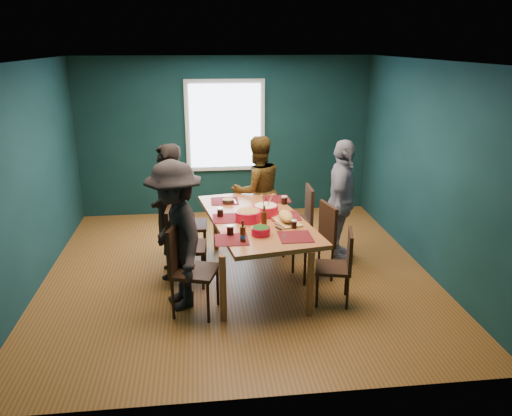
# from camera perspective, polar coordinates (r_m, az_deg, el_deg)

# --- Properties ---
(room) EXTENTS (5.01, 5.01, 2.71)m
(room) POSITION_cam_1_polar(r_m,az_deg,el_deg) (6.50, -2.41, 4.74)
(room) COLOR #9A5B2D
(room) RESTS_ON ground
(dining_table) EXTENTS (1.44, 2.33, 0.83)m
(dining_table) POSITION_cam_1_polar(r_m,az_deg,el_deg) (6.25, 0.05, -1.75)
(dining_table) COLOR brown
(dining_table) RESTS_ON floor
(chair_left_far) EXTENTS (0.47, 0.47, 1.00)m
(chair_left_far) POSITION_cam_1_polar(r_m,az_deg,el_deg) (6.97, -8.32, -1.26)
(chair_left_far) COLOR black
(chair_left_far) RESTS_ON floor
(chair_left_mid) EXTENTS (0.49, 0.49, 1.01)m
(chair_left_mid) POSITION_cam_1_polar(r_m,az_deg,el_deg) (6.25, -8.77, -3.60)
(chair_left_mid) COLOR black
(chair_left_mid) RESTS_ON floor
(chair_left_near) EXTENTS (0.58, 0.58, 1.03)m
(chair_left_near) POSITION_cam_1_polar(r_m,az_deg,el_deg) (5.58, -8.00, -6.18)
(chair_left_near) COLOR black
(chair_left_near) RESTS_ON floor
(chair_right_far) EXTENTS (0.45, 0.45, 0.97)m
(chair_right_far) POSITION_cam_1_polar(r_m,az_deg,el_deg) (7.15, 5.24, -0.75)
(chair_right_far) COLOR black
(chair_right_far) RESTS_ON floor
(chair_right_mid) EXTENTS (0.52, 0.52, 0.97)m
(chair_right_mid) POSITION_cam_1_polar(r_m,az_deg,el_deg) (6.41, 7.31, -3.14)
(chair_right_mid) COLOR black
(chair_right_mid) RESTS_ON floor
(chair_right_near) EXTENTS (0.48, 0.48, 0.88)m
(chair_right_near) POSITION_cam_1_polar(r_m,az_deg,el_deg) (5.84, 9.65, -6.05)
(chair_right_near) COLOR black
(chair_right_near) RESTS_ON floor
(person_far_left) EXTENTS (0.46, 0.66, 1.73)m
(person_far_left) POSITION_cam_1_polar(r_m,az_deg,el_deg) (6.41, -10.00, -0.42)
(person_far_left) COLOR black
(person_far_left) RESTS_ON floor
(person_back) EXTENTS (0.93, 0.81, 1.64)m
(person_back) POSITION_cam_1_polar(r_m,az_deg,el_deg) (7.37, 0.15, 1.98)
(person_back) COLOR black
(person_back) RESTS_ON floor
(person_right) EXTENTS (0.73, 1.08, 1.70)m
(person_right) POSITION_cam_1_polar(r_m,az_deg,el_deg) (6.87, 9.73, 0.72)
(person_right) COLOR silver
(person_right) RESTS_ON floor
(person_near_left) EXTENTS (0.97, 1.26, 1.72)m
(person_near_left) POSITION_cam_1_polar(r_m,az_deg,el_deg) (5.63, -9.15, -3.16)
(person_near_left) COLOR black
(person_near_left) RESTS_ON floor
(bowl_salad) EXTENTS (0.32, 0.32, 0.13)m
(bowl_salad) POSITION_cam_1_polar(r_m,az_deg,el_deg) (6.09, -0.88, -0.85)
(bowl_salad) COLOR red
(bowl_salad) RESTS_ON dining_table
(bowl_dumpling) EXTENTS (0.32, 0.32, 0.30)m
(bowl_dumpling) POSITION_cam_1_polar(r_m,az_deg,el_deg) (6.29, 1.11, -0.19)
(bowl_dumpling) COLOR red
(bowl_dumpling) RESTS_ON dining_table
(bowl_herbs) EXTENTS (0.22, 0.22, 0.09)m
(bowl_herbs) POSITION_cam_1_polar(r_m,az_deg,el_deg) (5.65, 0.55, -2.62)
(bowl_herbs) COLOR red
(bowl_herbs) RESTS_ON dining_table
(cutting_board) EXTENTS (0.35, 0.60, 0.13)m
(cutting_board) POSITION_cam_1_polar(r_m,az_deg,el_deg) (6.06, 3.43, -1.08)
(cutting_board) COLOR tan
(cutting_board) RESTS_ON dining_table
(small_bowl) EXTENTS (0.15, 0.15, 0.06)m
(small_bowl) POSITION_cam_1_polar(r_m,az_deg,el_deg) (6.76, -3.20, 0.80)
(small_bowl) COLOR black
(small_bowl) RESTS_ON dining_table
(beer_bottle_a) EXTENTS (0.07, 0.07, 0.25)m
(beer_bottle_a) POSITION_cam_1_polar(r_m,az_deg,el_deg) (5.45, -1.51, -3.00)
(beer_bottle_a) COLOR #41200B
(beer_bottle_a) RESTS_ON dining_table
(beer_bottle_b) EXTENTS (0.07, 0.07, 0.26)m
(beer_bottle_b) POSITION_cam_1_polar(r_m,az_deg,el_deg) (5.88, 0.94, -1.23)
(beer_bottle_b) COLOR #41200B
(beer_bottle_b) RESTS_ON dining_table
(cola_glass_a) EXTENTS (0.08, 0.08, 0.11)m
(cola_glass_a) POSITION_cam_1_polar(r_m,az_deg,el_deg) (5.66, -2.96, -2.50)
(cola_glass_a) COLOR black
(cola_glass_a) RESTS_ON dining_table
(cola_glass_b) EXTENTS (0.07, 0.07, 0.10)m
(cola_glass_b) POSITION_cam_1_polar(r_m,az_deg,el_deg) (5.87, 4.36, -1.80)
(cola_glass_b) COLOR black
(cola_glass_b) RESTS_ON dining_table
(cola_glass_c) EXTENTS (0.08, 0.08, 0.11)m
(cola_glass_c) POSITION_cam_1_polar(r_m,az_deg,el_deg) (6.73, 3.24, 0.95)
(cola_glass_c) COLOR black
(cola_glass_c) RESTS_ON dining_table
(cola_glass_d) EXTENTS (0.08, 0.08, 0.11)m
(cola_glass_d) POSITION_cam_1_polar(r_m,az_deg,el_deg) (6.25, -4.11, -0.46)
(cola_glass_d) COLOR black
(cola_glass_d) RESTS_ON dining_table
(napkin_a) EXTENTS (0.17, 0.17, 0.00)m
(napkin_a) POSITION_cam_1_polar(r_m,az_deg,el_deg) (6.33, 3.12, -0.75)
(napkin_a) COLOR #DB685C
(napkin_a) RESTS_ON dining_table
(napkin_b) EXTENTS (0.16, 0.16, 0.00)m
(napkin_b) POSITION_cam_1_polar(r_m,az_deg,el_deg) (5.82, -3.23, -2.52)
(napkin_b) COLOR #DB685C
(napkin_b) RESTS_ON dining_table
(napkin_c) EXTENTS (0.14, 0.14, 0.00)m
(napkin_c) POSITION_cam_1_polar(r_m,az_deg,el_deg) (5.61, 4.32, -3.40)
(napkin_c) COLOR #DB685C
(napkin_c) RESTS_ON dining_table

